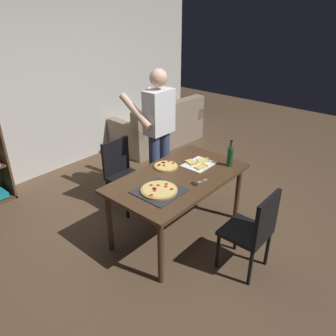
{
  "coord_description": "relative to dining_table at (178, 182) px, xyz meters",
  "views": [
    {
      "loc": [
        -2.43,
        -1.95,
        2.41
      ],
      "look_at": [
        0.0,
        0.15,
        0.8
      ],
      "focal_mm": 34.8,
      "sensor_mm": 36.0,
      "label": 1
    }
  ],
  "objects": [
    {
      "name": "ground_plane",
      "position": [
        0.0,
        0.0,
        -0.67
      ],
      "size": [
        12.0,
        12.0,
        0.0
      ],
      "primitive_type": "plane",
      "color": "brown"
    },
    {
      "name": "back_wall",
      "position": [
        0.0,
        2.6,
        0.73
      ],
      "size": [
        6.4,
        0.1,
        2.8
      ],
      "primitive_type": "cube",
      "color": "silver",
      "rests_on": "ground_plane"
    },
    {
      "name": "dining_table",
      "position": [
        0.0,
        0.0,
        0.0
      ],
      "size": [
        1.56,
        0.89,
        0.75
      ],
      "color": "#4C331E",
      "rests_on": "ground_plane"
    },
    {
      "name": "chair_near_camera",
      "position": [
        -0.0,
        -0.93,
        -0.16
      ],
      "size": [
        0.42,
        0.42,
        0.9
      ],
      "color": "black",
      "rests_on": "ground_plane"
    },
    {
      "name": "chair_far_side",
      "position": [
        0.0,
        0.93,
        -0.16
      ],
      "size": [
        0.42,
        0.42,
        0.9
      ],
      "color": "black",
      "rests_on": "ground_plane"
    },
    {
      "name": "couch",
      "position": [
        1.9,
        1.99,
        -0.37
      ],
      "size": [
        1.74,
        0.94,
        0.85
      ],
      "color": "gray",
      "rests_on": "ground_plane"
    },
    {
      "name": "person_serving_pizza",
      "position": [
        0.46,
        0.71,
        0.33
      ],
      "size": [
        0.55,
        0.54,
        1.75
      ],
      "color": "#38476B",
      "rests_on": "ground_plane"
    },
    {
      "name": "pepperoni_pizza_on_tray",
      "position": [
        -0.38,
        -0.06,
        0.09
      ],
      "size": [
        0.43,
        0.43,
        0.04
      ],
      "color": "#2D2D33",
      "rests_on": "dining_table"
    },
    {
      "name": "pizza_slices_on_towel",
      "position": [
        0.38,
        0.0,
        0.09
      ],
      "size": [
        0.36,
        0.3,
        0.03
      ],
      "color": "white",
      "rests_on": "dining_table"
    },
    {
      "name": "wine_bottle",
      "position": [
        0.58,
        -0.28,
        0.2
      ],
      "size": [
        0.07,
        0.07,
        0.32
      ],
      "color": "#194723",
      "rests_on": "dining_table"
    },
    {
      "name": "kitchen_scissors",
      "position": [
        0.0,
        -0.25,
        0.08
      ],
      "size": [
        0.2,
        0.1,
        0.01
      ],
      "color": "silver",
      "rests_on": "dining_table"
    },
    {
      "name": "second_pizza_plain",
      "position": [
        0.08,
        0.25,
        0.09
      ],
      "size": [
        0.27,
        0.27,
        0.03
      ],
      "color": "tan",
      "rests_on": "dining_table"
    }
  ]
}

